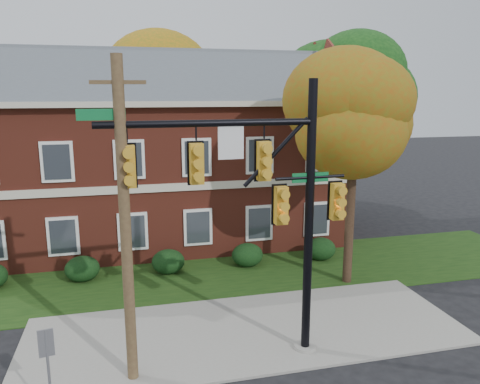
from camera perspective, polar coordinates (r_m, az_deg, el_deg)
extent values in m
plane|color=black|center=(14.95, 1.91, -18.47)|extent=(120.00, 120.00, 0.00)
cube|color=gray|center=(15.77, 0.88, -16.57)|extent=(14.00, 5.00, 0.08)
cube|color=#193811|center=(20.20, -2.77, -10.02)|extent=(30.00, 6.00, 0.04)
cube|color=maroon|center=(24.78, -10.09, 2.31)|extent=(18.00, 8.00, 7.00)
cube|color=beige|center=(24.45, -10.40, 10.70)|extent=(18.80, 8.80, 0.24)
cube|color=beige|center=(20.83, -9.33, 0.52)|extent=(18.00, 0.12, 0.35)
ellipsoid|color=black|center=(20.45, -18.68, -8.86)|extent=(1.40, 1.26, 1.05)
ellipsoid|color=black|center=(20.41, -8.75, -8.39)|extent=(1.40, 1.26, 1.05)
ellipsoid|color=black|center=(20.97, 0.90, -7.69)|extent=(1.40, 1.26, 1.05)
ellipsoid|color=black|center=(22.07, 9.79, -6.85)|extent=(1.40, 1.26, 1.05)
cylinder|color=black|center=(19.07, 13.26, -2.61)|extent=(0.36, 0.36, 5.76)
ellipsoid|color=#9A420D|center=(18.52, 13.79, 8.24)|extent=(4.25, 4.25, 3.60)
ellipsoid|color=#9A420D|center=(18.47, 16.18, 9.97)|extent=(3.50, 3.50, 3.00)
cylinder|color=black|center=(28.61, 12.34, 3.53)|extent=(0.36, 0.36, 7.04)
ellipsoid|color=black|center=(28.33, 12.74, 12.36)|extent=(5.95, 5.95, 5.04)
ellipsoid|color=black|center=(28.28, 14.92, 13.48)|extent=(4.90, 4.90, 4.20)
cylinder|color=black|center=(32.71, -9.33, 5.23)|extent=(0.36, 0.36, 7.68)
ellipsoid|color=orange|center=(32.52, -9.62, 13.66)|extent=(6.46, 6.46, 5.47)
ellipsoid|color=orange|center=(32.06, -7.83, 14.82)|extent=(5.32, 5.32, 4.56)
cylinder|color=gray|center=(14.88, 7.92, -18.33)|extent=(0.64, 0.64, 0.18)
cylinder|color=black|center=(13.36, 8.40, -3.76)|extent=(0.26, 0.26, 7.96)
cylinder|color=black|center=(11.98, -3.78, 8.36)|extent=(5.69, 0.41, 0.18)
cylinder|color=black|center=(13.07, 8.57, 1.77)|extent=(2.05, 0.17, 0.09)
cube|color=gold|center=(11.83, -13.46, 3.02)|extent=(0.51, 0.36, 1.32)
cube|color=gold|center=(12.02, -5.31, 3.44)|extent=(0.51, 0.36, 1.32)
cube|color=gold|center=(12.49, 2.93, 3.79)|extent=(0.51, 0.36, 1.32)
cube|color=silver|center=(12.16, -1.12, 6.01)|extent=(0.68, 0.07, 0.85)
cube|color=#0D6530|center=(11.69, -16.58, 9.04)|extent=(1.14, 0.09, 0.27)
cube|color=gold|center=(12.90, 5.02, -1.64)|extent=(0.51, 0.36, 1.32)
cube|color=gold|center=(13.59, 11.75, -1.14)|extent=(0.51, 0.36, 1.32)
cube|color=#0D6530|center=(13.07, 8.57, 1.77)|extent=(1.08, 0.09, 0.26)
cylinder|color=#4E3824|center=(12.12, -13.79, -4.33)|extent=(0.33, 0.33, 8.48)
cube|color=#4E3824|center=(11.66, -14.68, 12.82)|extent=(1.31, 0.33, 0.09)
cylinder|color=slate|center=(12.36, -22.23, -20.14)|extent=(0.07, 0.07, 2.36)
cube|color=slate|center=(11.94, -22.57, -16.63)|extent=(0.35, 0.10, 0.66)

